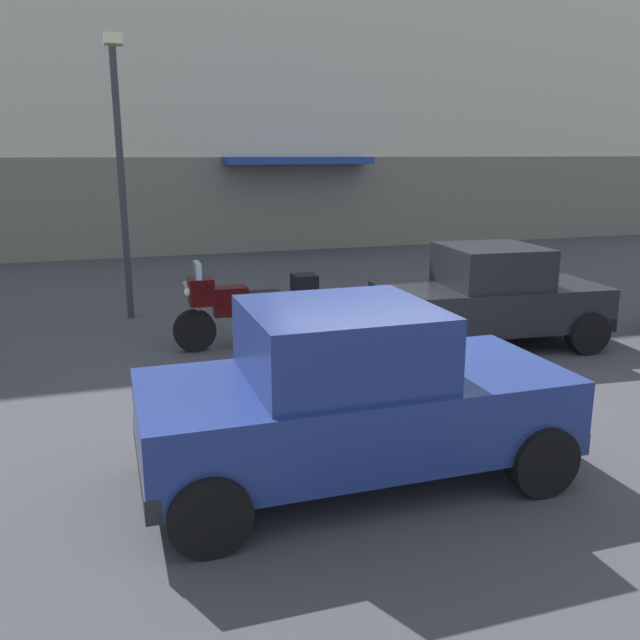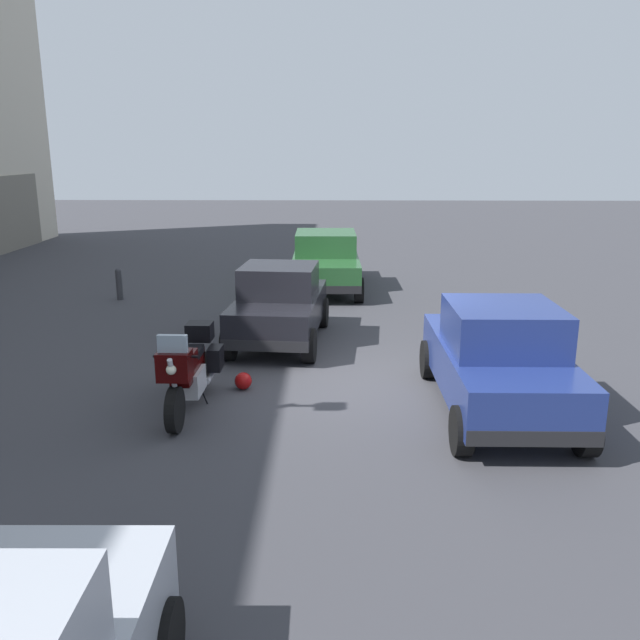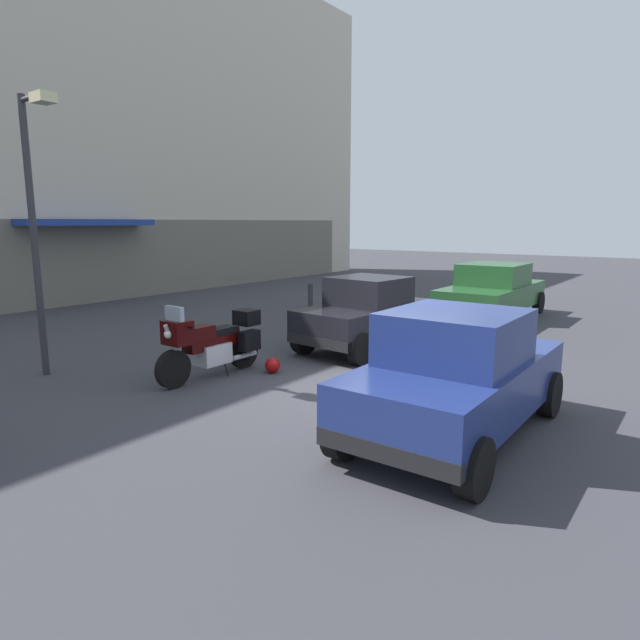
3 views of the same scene
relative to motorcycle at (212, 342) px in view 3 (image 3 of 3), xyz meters
The scene contains 8 objects.
ground_plane 3.02m from the motorcycle, 68.32° to the right, with size 80.00×80.00×0.00m, color #38383D.
motorcycle is the anchor object (origin of this frame).
helmet 1.17m from the motorcycle, 40.67° to the right, with size 0.28×0.28×0.28m, color #990C0C.
car_sedan_far 9.03m from the motorcycle, 12.47° to the right, with size 4.59×1.95×1.56m.
car_compact_side 3.67m from the motorcycle, 17.12° to the right, with size 3.57×1.95×1.56m.
car_wagon_end 4.54m from the motorcycle, 90.68° to the right, with size 3.88×1.78×1.64m.
streetlamp_curbside 3.72m from the motorcycle, 125.15° to the left, with size 0.28×0.94×4.79m.
bollard_curbside 8.00m from the motorcycle, 24.69° to the left, with size 0.16×0.16×0.82m.
Camera 3 is at (-7.52, -4.32, 2.71)m, focal length 30.60 mm.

